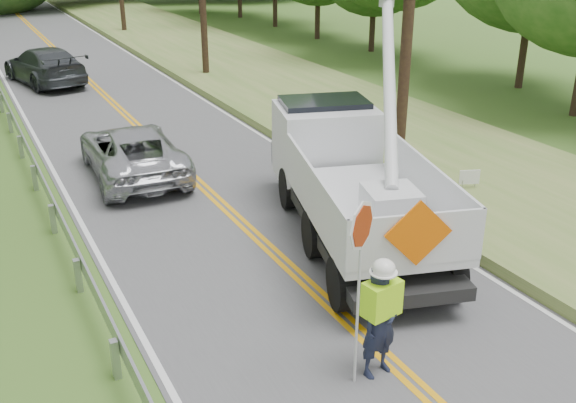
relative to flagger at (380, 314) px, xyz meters
name	(u,v)px	position (x,y,z in m)	size (l,w,h in m)	color
road	(170,156)	(0.37, 11.81, -1.11)	(7.20, 96.00, 0.03)	#4F4F52
guardrail	(27,150)	(-3.65, 12.72, -0.56)	(0.18, 48.00, 0.77)	#9D9FA5
tall_grass_verge	(362,123)	(7.47, 11.81, -0.97)	(7.00, 96.00, 0.30)	#50752D
flagger	(380,314)	(0.00, 0.00, 0.00)	(1.16, 0.56, 3.09)	#191E33
bucket_truck	(346,156)	(2.71, 5.37, 0.50)	(5.01, 7.75, 7.14)	black
suv_silver	(133,151)	(-1.05, 10.67, -0.38)	(2.40, 5.20, 1.44)	#ACAEB4
suv_darkgrey	(44,66)	(-1.44, 24.13, -0.29)	(2.27, 5.58, 1.62)	#373C40
yard_sign	(469,178)	(6.29, 4.96, -0.54)	(0.52, 0.22, 0.80)	white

